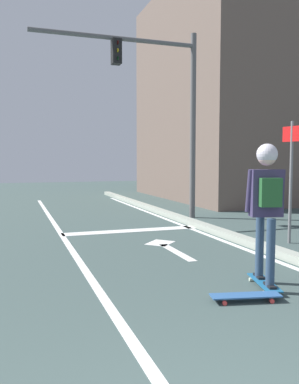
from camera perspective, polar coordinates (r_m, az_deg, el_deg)
The scene contains 12 objects.
lane_line_center at distance 7.20m, azimuth -10.65°, elevation -8.77°, with size 0.12×20.00×0.01m, color silver.
lane_line_curbside at distance 8.20m, azimuth 11.21°, elevation -7.13°, with size 0.12×20.00×0.01m, color silver.
stop_bar at distance 9.43m, azimuth -2.66°, elevation -5.53°, with size 3.21×0.40×0.01m, color silver.
lane_arrow_stem at distance 7.28m, azimuth 3.90°, elevation -8.55°, with size 0.16×1.40×0.01m, color silver.
lane_arrow_head at distance 8.05m, azimuth 1.53°, elevation -7.27°, with size 0.56×0.44×0.01m, color silver.
curb_strip at distance 8.32m, azimuth 12.71°, elevation -6.53°, with size 0.24×24.00×0.14m, color #989F92.
skateboard at distance 5.52m, azimuth 16.07°, elevation -12.36°, with size 0.41×0.83×0.07m.
skater at distance 5.29m, azimuth 16.40°, elevation -0.22°, with size 0.48×0.64×1.79m.
spare_skateboard at distance 4.95m, azimuth 13.58°, elevation -14.24°, with size 0.85×0.37×0.08m.
traffic_signal_mast at distance 11.27m, azimuth 1.53°, elevation 14.18°, with size 4.54×0.34×5.19m.
street_sign_post at distance 8.35m, azimuth 19.62°, elevation 3.73°, with size 0.13×0.44×2.42m.
building_block at distance 19.32m, azimuth 15.96°, elevation 12.83°, with size 9.34×8.87×8.99m, color brown.
Camera 1 is at (-1.06, -0.94, 1.65)m, focal length 37.29 mm.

